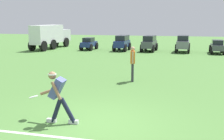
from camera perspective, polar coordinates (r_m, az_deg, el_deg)
ground_plane at (r=7.67m, az=-3.25°, el=-10.69°), size 80.00×80.00×0.00m
field_line_paint at (r=6.70m, az=-5.98°, el=-13.92°), size 20.79×0.49×0.01m
frisbee_thrower at (r=7.57m, az=-10.96°, el=-4.86°), size 1.13×0.46×1.40m
frisbee_in_flight at (r=8.11m, az=-15.65°, el=-5.25°), size 0.27×0.28×0.09m
teammate_near_sideline at (r=12.42m, az=4.21°, el=1.92°), size 0.26×0.50×1.56m
parked_car_slot_a at (r=25.50m, az=-4.72°, el=5.38°), size 1.17×2.24×1.10m
parked_car_slot_b at (r=24.75m, az=2.08°, el=5.63°), size 1.27×2.45×1.34m
parked_car_slot_c at (r=24.47m, az=7.61°, el=5.49°), size 1.35×2.48×1.34m
parked_car_slot_d at (r=24.28m, az=14.22°, el=5.28°), size 1.28×2.40×1.40m
parked_car_slot_e at (r=24.12m, az=20.57°, el=4.48°), size 1.15×2.23×1.10m
box_truck at (r=27.02m, az=-12.40°, el=6.88°), size 1.77×5.97×2.20m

